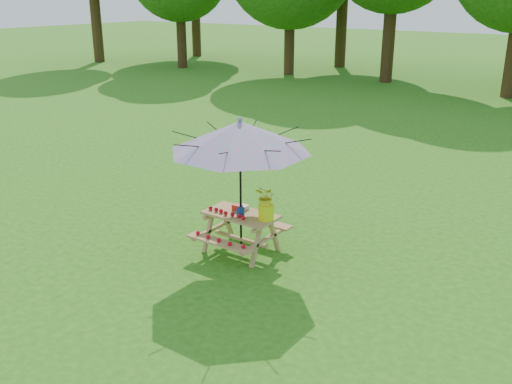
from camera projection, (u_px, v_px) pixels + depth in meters
The scene contains 6 objects.
ground at pixel (75, 383), 6.26m from camera, with size 120.00×120.00×0.00m, color #2A6613.
picnic_table at pixel (241, 233), 9.32m from camera, with size 1.20×1.32×0.67m.
patio_umbrella at pixel (240, 136), 8.78m from camera, with size 2.94×2.94×2.25m.
produce_bins at pixel (240, 209), 9.24m from camera, with size 0.32×0.39×0.13m.
tomatoes_row at pixel (227, 213), 9.14m from camera, with size 0.77×0.13×0.07m, color red, non-canonical shape.
flower_bucket at pixel (266, 202), 8.88m from camera, with size 0.40×0.37×0.56m.
Camera 1 is at (4.62, -3.12, 4.05)m, focal length 40.00 mm.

